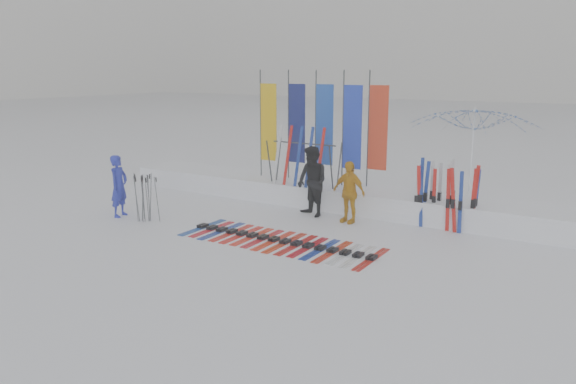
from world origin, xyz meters
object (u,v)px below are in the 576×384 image
Objects in this scene: person_blue at (119,186)px; person_black at (312,182)px; person_yellow at (349,192)px; tent_canopy at (470,161)px; ski_row at (279,241)px; ski_rack at (304,157)px.

person_blue is 5.08m from person_black.
tent_canopy is at bearing 50.03° from person_yellow.
person_blue is 4.89m from ski_row.
ski_row is (0.51, -2.40, -0.89)m from person_black.
person_yellow is (5.40, 2.63, -0.03)m from person_blue.
ski_rack reaches higher than person_blue.
person_blue reaches higher than ski_row.
tent_canopy reaches higher than ski_row.
ski_rack is at bearing 111.45° from ski_row.
tent_canopy is 1.61× the size of ski_rack.
tent_canopy is at bearing 56.11° from ski_row.
person_black is at bearing -49.28° from ski_rack.
person_blue is 6.01m from person_yellow.
person_black is 4.13m from tent_canopy.
tent_canopy is 5.59m from ski_row.
person_yellow is 3.31m from tent_canopy.
person_blue reaches higher than person_yellow.
person_black is at bearing 102.05° from ski_row.
person_yellow is 2.20m from ski_rack.
person_yellow reaches higher than ski_row.
person_black is at bearing -71.12° from person_blue.
tent_canopy is 4.47m from ski_rack.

